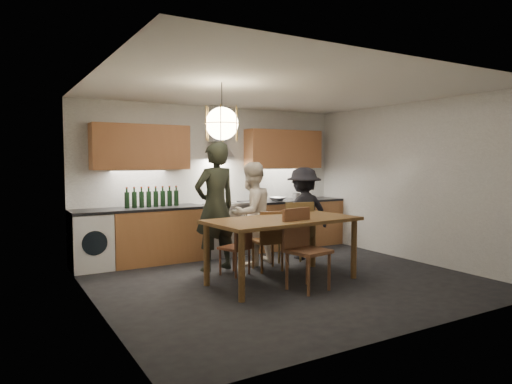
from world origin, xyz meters
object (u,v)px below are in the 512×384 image
dining_table (283,226)px  mixing_bowl (277,199)px  person_mid (251,214)px  person_left (215,206)px  chair_front (303,243)px  chair_back_left (239,243)px  person_right (304,213)px  wine_bottles (152,197)px  stock_pot (297,196)px

dining_table → mixing_bowl: mixing_bowl is taller
person_mid → person_left: bearing=-14.6°
mixing_bowl → chair_front: bearing=-116.0°
chair_back_left → chair_front: bearing=90.2°
chair_front → person_right: size_ratio=0.67×
chair_back_left → dining_table: bearing=99.1°
dining_table → chair_back_left: dining_table is taller
person_left → wine_bottles: bearing=-65.8°
person_right → stock_pot: bearing=-119.8°
person_right → wine_bottles: person_right is taller
person_right → chair_front: bearing=53.2°
chair_front → mixing_bowl: 2.64m
person_left → person_right: 1.64m
stock_pot → dining_table: bearing=-129.8°
chair_back_left → person_left: 0.71m
chair_back_left → person_right: bearing=175.8°
dining_table → mixing_bowl: bearing=54.2°
person_left → person_mid: (0.64, 0.03, -0.15)m
dining_table → chair_back_left: bearing=116.2°
chair_front → person_mid: 1.53m
person_right → chair_back_left: bearing=17.4°
person_right → mixing_bowl: person_right is taller
person_left → mixing_bowl: bearing=-161.5°
chair_front → person_left: (-0.53, 1.48, 0.37)m
chair_front → dining_table: bearing=86.3°
chair_front → stock_pot: (1.64, 2.42, 0.37)m
chair_back_left → wine_bottles: 1.77m
chair_back_left → wine_bottles: (-0.79, 1.47, 0.60)m
person_mid → mixing_bowl: 1.35m
mixing_bowl → wine_bottles: size_ratio=0.32×
chair_front → wine_bottles: bearing=105.7°
dining_table → stock_pot: size_ratio=11.93×
person_left → person_right: (1.63, -0.02, -0.20)m
dining_table → wine_bottles: 2.38m
person_left → wine_bottles: size_ratio=2.16×
person_left → chair_front: bearing=100.8°
person_right → mixing_bowl: size_ratio=5.29×
chair_back_left → wine_bottles: wine_bottles is taller
dining_table → mixing_bowl: size_ratio=7.36×
person_left → mixing_bowl: person_left is taller
chair_front → mixing_bowl: (1.15, 2.35, 0.34)m
dining_table → mixing_bowl: 2.30m
stock_pot → mixing_bowl: bearing=-172.6°
chair_back_left → mixing_bowl: size_ratio=2.80×
person_left → wine_bottles: (-0.65, 0.99, 0.10)m
person_mid → wine_bottles: bearing=-53.9°
dining_table → wine_bottles: wine_bottles is taller
chair_back_left → mixing_bowl: 2.11m
wine_bottles → person_mid: bearing=-36.6°
person_right → wine_bottles: bearing=-23.8°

